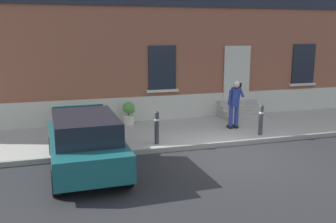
{
  "coord_description": "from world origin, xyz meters",
  "views": [
    {
      "loc": [
        -4.87,
        -9.65,
        3.56
      ],
      "look_at": [
        -1.46,
        1.6,
        1.1
      ],
      "focal_mm": 40.76,
      "sensor_mm": 36.0,
      "label": 1
    }
  ],
  "objects": [
    {
      "name": "entrance_stoop",
      "position": [
        2.41,
        4.12,
        0.39
      ],
      "size": [
        1.69,
        1.28,
        0.64
      ],
      "color": "#9E998E",
      "rests_on": "sidewalk"
    },
    {
      "name": "planter_cream",
      "position": [
        -2.23,
        4.1,
        0.61
      ],
      "size": [
        0.44,
        0.44,
        0.86
      ],
      "color": "beige",
      "rests_on": "sidewalk"
    },
    {
      "name": "bollard_near_person",
      "position": [
        1.72,
        1.35,
        0.71
      ],
      "size": [
        0.15,
        0.15,
        1.04
      ],
      "color": "#333338",
      "rests_on": "sidewalk"
    },
    {
      "name": "person_on_phone",
      "position": [
        1.26,
        2.38,
        1.15
      ],
      "size": [
        0.51,
        0.51,
        1.74
      ],
      "rotation": [
        0.0,
        0.0,
        -0.15
      ],
      "color": "navy",
      "rests_on": "sidewalk"
    },
    {
      "name": "sidewalk",
      "position": [
        0.0,
        2.8,
        0.07
      ],
      "size": [
        24.0,
        3.6,
        0.15
      ],
      "primitive_type": "cube",
      "color": "#99968E",
      "rests_on": "ground"
    },
    {
      "name": "hatchback_car_teal",
      "position": [
        -4.17,
        0.0,
        0.79
      ],
      "size": [
        1.86,
        4.1,
        1.5
      ],
      "color": "#165156",
      "rests_on": "ground"
    },
    {
      "name": "building_facade",
      "position": [
        0.01,
        5.29,
        3.73
      ],
      "size": [
        24.0,
        1.52,
        7.5
      ],
      "color": "brown",
      "rests_on": "ground"
    },
    {
      "name": "curb_edge",
      "position": [
        0.0,
        0.94,
        0.07
      ],
      "size": [
        24.0,
        0.12,
        0.15
      ],
      "primitive_type": "cube",
      "color": "gray",
      "rests_on": "ground"
    },
    {
      "name": "bollard_far_left",
      "position": [
        -1.9,
        1.35,
        0.71
      ],
      "size": [
        0.15,
        0.15,
        1.04
      ],
      "color": "#333338",
      "rests_on": "sidewalk"
    },
    {
      "name": "planter_terracotta",
      "position": [
        -4.52,
        4.04,
        0.61
      ],
      "size": [
        0.44,
        0.44,
        0.86
      ],
      "color": "#B25B38",
      "rests_on": "sidewalk"
    },
    {
      "name": "ground_plane",
      "position": [
        0.0,
        0.0,
        0.0
      ],
      "size": [
        80.0,
        80.0,
        0.0
      ],
      "primitive_type": "plane",
      "color": "#232326"
    }
  ]
}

